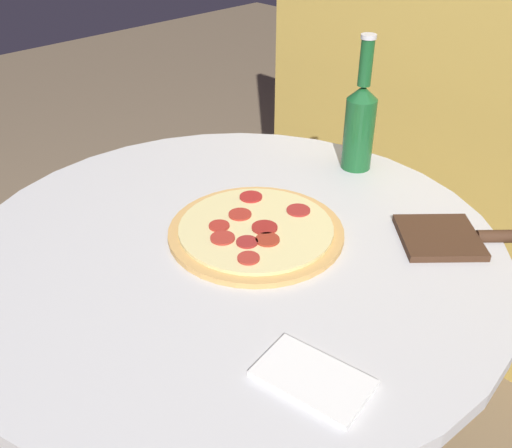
# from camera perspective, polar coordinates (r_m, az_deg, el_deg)

# --- Properties ---
(table) EXTENTS (0.89, 0.89, 0.75)m
(table) POSITION_cam_1_polar(r_m,az_deg,el_deg) (1.05, -2.18, -10.12)
(table) COLOR silver
(table) RESTS_ON ground_plane
(fence_panel) EXTENTS (1.37, 0.04, 1.62)m
(fence_panel) POSITION_cam_1_polar(r_m,az_deg,el_deg) (1.54, 21.73, 12.78)
(fence_panel) COLOR gold
(fence_panel) RESTS_ON ground_plane
(pizza) EXTENTS (0.29, 0.29, 0.02)m
(pizza) POSITION_cam_1_polar(r_m,az_deg,el_deg) (0.95, -0.01, -0.61)
(pizza) COLOR tan
(pizza) RESTS_ON table
(beer_bottle) EXTENTS (0.06, 0.06, 0.27)m
(beer_bottle) POSITION_cam_1_polar(r_m,az_deg,el_deg) (1.15, 10.35, 10.01)
(beer_bottle) COLOR #195628
(beer_bottle) RESTS_ON table
(pizza_paddle) EXTENTS (0.23, 0.24, 0.02)m
(pizza_paddle) POSITION_cam_1_polar(r_m,az_deg,el_deg) (1.00, 19.62, -1.21)
(pizza_paddle) COLOR #422819
(pizza_paddle) RESTS_ON table
(napkin) EXTENTS (0.15, 0.10, 0.01)m
(napkin) POSITION_cam_1_polar(r_m,az_deg,el_deg) (0.71, 5.70, -15.11)
(napkin) COLOR white
(napkin) RESTS_ON table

